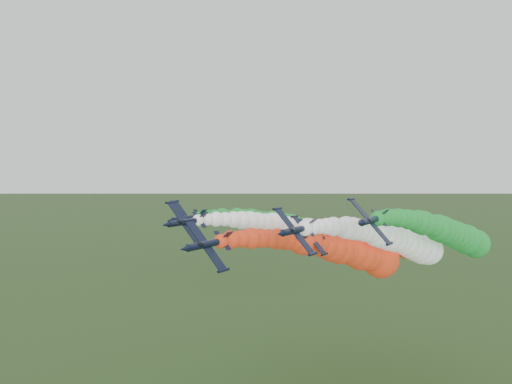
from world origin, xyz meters
TOP-DOWN VIEW (x-y plane):
  - jet_lead at (7.71, 24.64)m, footprint 14.34×64.46m
  - jet_inner_left at (-3.87, 33.13)m, footprint 13.44×63.55m
  - jet_inner_right at (15.17, 36.24)m, footprint 13.67×63.79m
  - jet_outer_left at (-11.52, 42.34)m, footprint 13.79×63.90m
  - jet_outer_right at (24.37, 41.90)m, footprint 13.57×63.68m
  - jet_trail at (10.24, 51.04)m, footprint 13.41×63.52m

SIDE VIEW (x-z plane):
  - jet_trail at x=10.24m, z-range 23.37..40.03m
  - jet_lead at x=7.71m, z-range 24.23..41.82m
  - jet_outer_left at x=-11.52m, z-range 25.76..42.80m
  - jet_inner_right at x=15.17m, z-range 25.84..42.76m
  - jet_inner_left at x=-3.87m, z-range 26.44..43.12m
  - jet_outer_right at x=24.37m, z-range 27.55..44.37m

